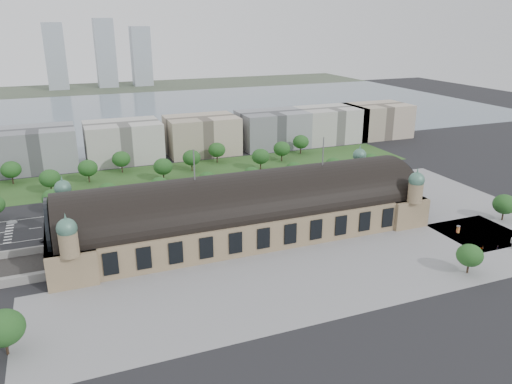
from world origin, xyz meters
name	(u,v)px	position (x,y,z in m)	size (l,w,h in m)	color
ground	(245,234)	(0.00, 0.00, 0.00)	(900.00, 900.00, 0.00)	black
station	(244,210)	(0.00, 0.00, 10.28)	(150.00, 48.40, 44.30)	#957C5D
plaza_south	(317,278)	(10.00, -44.00, 0.00)	(190.00, 48.00, 0.12)	gray
plaza_east	(444,202)	(103.00, 0.00, 0.00)	(56.00, 100.00, 0.12)	gray
road_slab	(176,209)	(-20.00, 38.00, 0.00)	(260.00, 26.00, 0.10)	black
grass_belt	(162,175)	(-15.00, 93.00, 0.00)	(300.00, 45.00, 0.10)	#2B4C1E
petrol_station	(94,194)	(-53.91, 65.28, 2.95)	(14.00, 13.00, 5.05)	#E4580D
lake	(133,113)	(0.00, 298.00, 0.00)	(700.00, 320.00, 0.08)	slate
far_shore	(109,88)	(0.00, 498.00, 0.00)	(700.00, 120.00, 0.14)	#44513D
far_tower_left	(55,56)	(-60.00, 508.00, 40.00)	(24.00, 24.00, 80.00)	#9EA8B2
far_tower_mid	(105,53)	(0.00, 508.00, 42.50)	(24.00, 24.00, 85.00)	#9EA8B2
far_tower_right	(141,56)	(45.00, 508.00, 37.50)	(24.00, 24.00, 75.00)	#9EA8B2
office_2	(35,149)	(-80.00, 133.00, 12.00)	(45.00, 32.00, 24.00)	gray
office_3	(123,142)	(-30.00, 133.00, 12.00)	(45.00, 32.00, 24.00)	beige
office_4	(202,135)	(20.00, 133.00, 12.00)	(45.00, 32.00, 24.00)	#BEAC95
office_5	(272,129)	(70.00, 133.00, 12.00)	(45.00, 32.00, 24.00)	gray
office_6	(330,124)	(115.00, 133.00, 12.00)	(45.00, 32.00, 24.00)	beige
office_7	(377,120)	(155.00, 133.00, 12.00)	(45.00, 32.00, 24.00)	#BEAC95
tree_row_2	(53,198)	(-72.00, 53.00, 7.43)	(9.60, 9.60, 11.52)	#2D2116
tree_row_3	(108,192)	(-48.00, 53.00, 7.43)	(9.60, 9.60, 11.52)	#2D2116
tree_row_4	(159,186)	(-24.00, 53.00, 7.43)	(9.60, 9.60, 11.52)	#2D2116
tree_row_5	(207,180)	(0.00, 53.00, 7.43)	(9.60, 9.60, 11.52)	#2D2116
tree_row_6	(252,175)	(24.00, 53.00, 7.43)	(9.60, 9.60, 11.52)	#2D2116
tree_row_7	(294,170)	(48.00, 53.00, 7.43)	(9.60, 9.60, 11.52)	#2D2116
tree_row_8	(333,165)	(72.00, 53.00, 7.43)	(9.60, 9.60, 11.52)	#2D2116
tree_row_9	(370,161)	(96.00, 53.00, 7.43)	(9.60, 9.60, 11.52)	#2D2116
tree_belt_2	(11,170)	(-92.00, 107.00, 8.05)	(10.40, 10.40, 12.48)	#2D2116
tree_belt_3	(50,178)	(-73.00, 83.00, 8.05)	(10.40, 10.40, 12.48)	#2D2116
tree_belt_4	(88,168)	(-54.00, 95.00, 8.05)	(10.40, 10.40, 12.48)	#2D2116
tree_belt_5	(121,159)	(-35.00, 107.00, 8.05)	(10.40, 10.40, 12.48)	#2D2116
tree_belt_6	(163,167)	(-16.00, 83.00, 8.05)	(10.40, 10.40, 12.48)	#2D2116
tree_belt_7	(192,158)	(3.00, 95.00, 8.05)	(10.40, 10.40, 12.48)	#2D2116
tree_belt_8	(217,150)	(22.00, 107.00, 8.05)	(10.40, 10.40, 12.48)	#2D2116
tree_belt_9	(261,156)	(41.00, 83.00, 8.05)	(10.40, 10.40, 12.48)	#2D2116
tree_belt_10	(282,149)	(60.00, 95.00, 8.05)	(10.40, 10.40, 12.48)	#2D2116
tree_belt_11	(301,142)	(79.00, 107.00, 8.05)	(10.40, 10.40, 12.48)	#2D2116
tree_plaza_ne	(505,204)	(110.00, -28.00, 7.43)	(10.00, 10.00, 11.69)	#2D2116
tree_plaza_sw	(3,328)	(-85.00, -50.00, 8.05)	(11.00, 11.00, 12.73)	#2D2116
tree_plaza_s	(470,255)	(60.00, -60.00, 6.80)	(9.00, 9.00, 10.64)	#2D2116
traffic_car_1	(12,222)	(-89.37, 47.15, 0.69)	(1.45, 4.16, 1.37)	gray
traffic_car_2	(96,226)	(-56.03, 28.62, 0.74)	(2.47, 5.35, 1.49)	black
traffic_car_3	(172,201)	(-19.74, 47.21, 0.80)	(2.24, 5.50, 1.60)	maroon
traffic_car_4	(267,203)	(21.78, 28.21, 0.64)	(1.50, 3.73, 1.27)	#1F1B4B
traffic_car_5	(277,191)	(33.42, 42.82, 0.75)	(1.60, 4.58, 1.51)	slate
traffic_car_6	(342,188)	(66.92, 34.42, 0.80)	(2.66, 5.76, 1.60)	silver
parked_car_0	(46,239)	(-75.84, 22.59, 0.76)	(1.60, 4.60, 1.52)	black
parked_car_1	(103,230)	(-53.74, 23.98, 0.74)	(2.46, 5.35, 1.49)	maroon
parked_car_2	(99,232)	(-55.36, 22.13, 0.74)	(2.07, 5.09, 1.48)	#1D1946
parked_car_3	(105,229)	(-52.83, 25.00, 0.71)	(1.69, 4.19, 1.43)	#54585C
parked_car_4	(97,233)	(-56.31, 21.00, 0.73)	(1.55, 4.45, 1.46)	silver
parked_car_5	(138,225)	(-39.48, 23.41, 0.75)	(2.50, 5.43, 1.51)	#919398
parked_car_6	(154,225)	(-33.28, 21.00, 0.65)	(1.82, 4.48, 1.30)	black
bus_west	(203,211)	(-10.00, 27.00, 1.86)	(3.12, 13.32, 3.71)	#AC1B1B
bus_mid	(224,206)	(1.13, 29.77, 1.47)	(2.47, 10.55, 2.94)	silver
bus_east	(261,203)	(18.38, 27.00, 1.66)	(2.78, 11.90, 3.31)	silver
advertising_column	(458,229)	(82.04, -31.57, 1.58)	(1.61, 1.61, 3.05)	#C64031
pedestrian_1	(483,248)	(79.12, -47.81, 0.81)	(0.59, 0.39, 1.63)	gray
pedestrian_3	(481,249)	(77.74, -48.25, 0.90)	(1.06, 0.50, 1.80)	gray
pedestrian_4	(498,247)	(84.75, -49.52, 0.89)	(1.15, 0.50, 1.77)	gray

